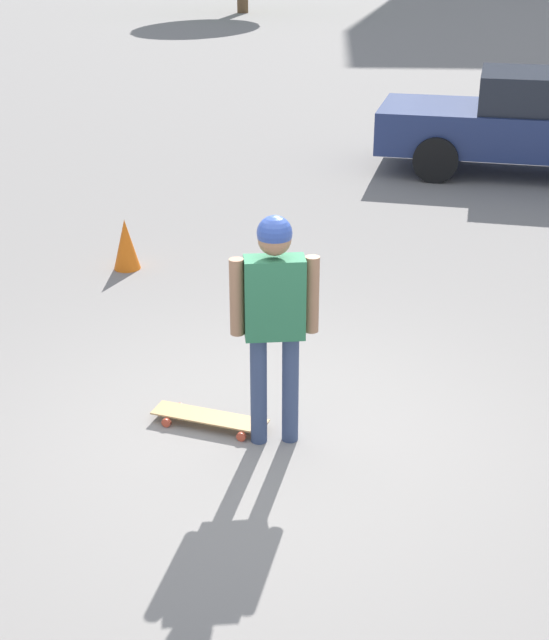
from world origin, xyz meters
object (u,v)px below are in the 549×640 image
traffic_cone (126,244)px  person (274,305)px  car_parked_near (546,122)px  skateboard (210,418)px

traffic_cone → person: bearing=-152.0°
person → car_parked_near: 8.58m
person → skateboard: (0.17, 0.49, -1.00)m
car_parked_near → traffic_cone: (-4.41, 5.32, -0.49)m
skateboard → person: bearing=176.7°
person → traffic_cone: size_ratio=3.06×
person → traffic_cone: (3.42, 1.81, -0.79)m
car_parked_near → traffic_cone: car_parked_near is taller
traffic_cone → skateboard: bearing=-157.9°
skateboard → car_parked_near: car_parked_near is taller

